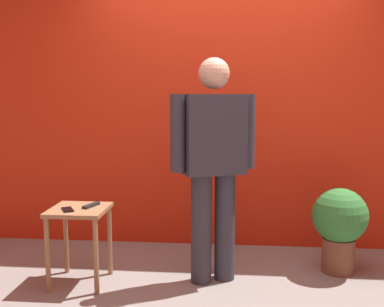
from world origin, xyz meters
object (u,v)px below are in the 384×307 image
at_px(cell_phone, 68,210).
at_px(potted_plant, 340,223).
at_px(standing_person, 213,159).
at_px(side_table, 79,223).
at_px(tv_remote, 91,205).

xyz_separation_m(cell_phone, potted_plant, (2.06, 0.47, -0.18)).
distance_m(standing_person, side_table, 1.12).
bearing_deg(potted_plant, side_table, -168.90).
bearing_deg(standing_person, tv_remote, -174.38).
distance_m(side_table, cell_phone, 0.15).
bearing_deg(side_table, cell_phone, -128.55).
distance_m(tv_remote, potted_plant, 1.96).
xyz_separation_m(standing_person, potted_plant, (1.00, 0.26, -0.54)).
relative_size(side_table, tv_remote, 3.44).
xyz_separation_m(standing_person, side_table, (-1.00, -0.14, -0.48)).
distance_m(standing_person, potted_plant, 1.17).
distance_m(cell_phone, potted_plant, 2.12).
height_order(tv_remote, potted_plant, potted_plant).
height_order(standing_person, potted_plant, standing_person).
distance_m(standing_person, cell_phone, 1.14).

